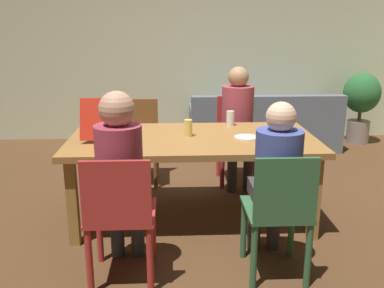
# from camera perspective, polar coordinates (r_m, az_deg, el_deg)

# --- Properties ---
(ground_plane) EXTENTS (20.00, 20.00, 0.00)m
(ground_plane) POSITION_cam_1_polar(r_m,az_deg,el_deg) (3.90, 0.07, -9.71)
(ground_plane) COLOR #51341E
(back_wall) EXTENTS (7.05, 0.12, 2.80)m
(back_wall) POSITION_cam_1_polar(r_m,az_deg,el_deg) (6.40, -1.20, 13.24)
(back_wall) COLOR beige
(back_wall) RESTS_ON ground
(dining_table) EXTENTS (2.08, 1.08, 0.75)m
(dining_table) POSITION_cam_1_polar(r_m,az_deg,el_deg) (3.66, 0.07, -0.16)
(dining_table) COLOR olive
(dining_table) RESTS_ON ground
(chair_0) EXTENTS (0.41, 0.44, 0.91)m
(chair_0) POSITION_cam_1_polar(r_m,az_deg,el_deg) (4.69, 5.83, 0.93)
(chair_0) COLOR #AA2E2B
(chair_0) RESTS_ON ground
(person_0) EXTENTS (0.33, 0.50, 1.25)m
(person_0) POSITION_cam_1_polar(r_m,az_deg,el_deg) (4.51, 6.16, 3.67)
(person_0) COLOR #3C3846
(person_0) RESTS_ON ground
(chair_1) EXTENTS (0.41, 0.46, 0.90)m
(chair_1) POSITION_cam_1_polar(r_m,az_deg,el_deg) (2.88, 11.53, -8.85)
(chair_1) COLOR #32623B
(chair_1) RESTS_ON ground
(person_1) EXTENTS (0.31, 0.52, 1.20)m
(person_1) POSITION_cam_1_polar(r_m,az_deg,el_deg) (2.94, 11.04, -3.87)
(person_1) COLOR #3C3439
(person_1) RESTS_ON ground
(chair_2) EXTENTS (0.44, 0.46, 0.90)m
(chair_2) POSITION_cam_1_polar(r_m,az_deg,el_deg) (2.81, -9.57, -9.35)
(chair_2) COLOR #AF2E2B
(chair_2) RESTS_ON ground
(person_2) EXTENTS (0.30, 0.47, 1.28)m
(person_2) POSITION_cam_1_polar(r_m,az_deg,el_deg) (2.84, -9.50, -3.38)
(person_2) COLOR #343E41
(person_2) RESTS_ON ground
(chair_3) EXTENTS (0.39, 0.45, 0.88)m
(chair_3) POSITION_cam_1_polar(r_m,az_deg,el_deg) (4.68, -6.80, 0.84)
(chair_3) COLOR brown
(chair_3) RESTS_ON ground
(pizza_box_0) EXTENTS (0.34, 0.47, 0.35)m
(pizza_box_0) POSITION_cam_1_polar(r_m,az_deg,el_deg) (3.73, -11.39, 1.78)
(pizza_box_0) COLOR red
(pizza_box_0) RESTS_ON dining_table
(plate_0) EXTENTS (0.24, 0.24, 0.03)m
(plate_0) POSITION_cam_1_polar(r_m,az_deg,el_deg) (4.11, 11.78, 2.49)
(plate_0) COLOR white
(plate_0) RESTS_ON dining_table
(plate_1) EXTENTS (0.20, 0.20, 0.01)m
(plate_1) POSITION_cam_1_polar(r_m,az_deg,el_deg) (3.63, 7.24, 0.89)
(plate_1) COLOR white
(plate_1) RESTS_ON dining_table
(drinking_glass_0) EXTENTS (0.07, 0.07, 0.15)m
(drinking_glass_0) POSITION_cam_1_polar(r_m,az_deg,el_deg) (3.64, -0.51, 2.14)
(drinking_glass_0) COLOR #E3C961
(drinking_glass_0) RESTS_ON dining_table
(drinking_glass_1) EXTENTS (0.07, 0.07, 0.14)m
(drinking_glass_1) POSITION_cam_1_polar(r_m,az_deg,el_deg) (4.06, 5.13, 3.44)
(drinking_glass_1) COLOR silver
(drinking_glass_1) RESTS_ON dining_table
(couch) EXTENTS (2.02, 0.84, 0.78)m
(couch) POSITION_cam_1_polar(r_m,az_deg,el_deg) (6.03, 9.41, 2.03)
(couch) COLOR slate
(couch) RESTS_ON ground
(potted_plant) EXTENTS (0.51, 0.51, 1.01)m
(potted_plant) POSITION_cam_1_polar(r_m,az_deg,el_deg) (6.59, 21.62, 5.50)
(potted_plant) COLOR gray
(potted_plant) RESTS_ON ground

